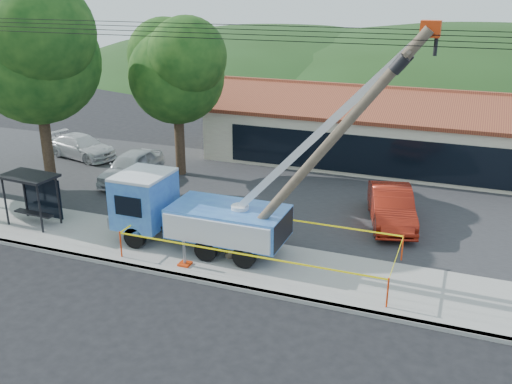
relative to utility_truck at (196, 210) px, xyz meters
The scene contains 16 objects.
ground 5.20m from the utility_truck, 69.28° to the right, with size 120.00×120.00×0.00m, color black.
curb 3.46m from the utility_truck, 55.09° to the right, with size 60.00×0.25×0.15m, color gray.
sidewalk 2.47m from the utility_truck, 18.65° to the right, with size 60.00×4.00×0.15m, color gray.
parking_lot 7.80m from the utility_truck, 76.83° to the left, with size 60.00×12.00×0.10m, color #28282B.
strip_mall 16.43m from the utility_truck, 69.57° to the left, with size 22.50×8.53×4.67m.
tree_west_near 12.27m from the utility_truck, 161.60° to the left, with size 7.56×6.72×10.80m.
tree_lot 10.89m from the utility_truck, 122.04° to the left, with size 6.30×5.60×8.94m.
hill_west 52.16m from the utility_truck, 104.74° to the left, with size 78.40×56.00×28.00m, color #1A3412.
hill_center 51.79m from the utility_truck, 76.90° to the left, with size 89.60×64.00×32.00m, color #1A3412.
utility_truck is the anchor object (origin of this frame).
leaning_pole 6.37m from the utility_truck, ahead, with size 7.15×1.97×9.17m.
bus_shelter 7.94m from the utility_truck, behind, with size 2.53×1.67×2.35m.
caution_tape 2.98m from the utility_truck, ahead, with size 10.55×3.74×1.08m.
car_silver 9.68m from the utility_truck, 138.84° to the left, with size 1.96×4.88×1.66m, color #B3B8BB.
car_red 9.10m from the utility_truck, 37.20° to the left, with size 1.77×5.07×1.67m, color maroon.
car_white 15.59m from the utility_truck, 144.35° to the left, with size 2.00×4.92×1.43m, color silver.
Camera 1 is at (8.28, -14.61, 10.44)m, focal length 40.00 mm.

